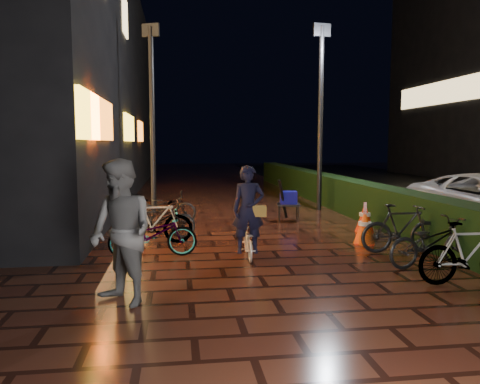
{
  "coord_description": "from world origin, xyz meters",
  "views": [
    {
      "loc": [
        -1.82,
        -7.63,
        2.09
      ],
      "look_at": [
        -0.57,
        1.7,
        1.1
      ],
      "focal_mm": 35.0,
      "sensor_mm": 36.0,
      "label": 1
    }
  ],
  "objects": [
    {
      "name": "parked_bikes_storefront",
      "position": [
        -2.25,
        2.57,
        0.43
      ],
      "size": [
        1.77,
        4.26,
        0.94
      ],
      "color": "black",
      "rests_on": "ground"
    },
    {
      "name": "hedge",
      "position": [
        3.3,
        8.0,
        0.5
      ],
      "size": [
        0.7,
        20.0,
        1.0
      ],
      "primitive_type": "cube",
      "color": "black",
      "rests_on": "ground"
    },
    {
      "name": "ground",
      "position": [
        0.0,
        0.0,
        0.0
      ],
      "size": [
        80.0,
        80.0,
        0.0
      ],
      "primitive_type": "plane",
      "color": "#381911",
      "rests_on": "ground"
    },
    {
      "name": "parked_bikes_hedge",
      "position": [
        2.4,
        -0.38,
        0.45
      ],
      "size": [
        1.69,
        2.52,
        0.94
      ],
      "color": "black",
      "rests_on": "ground"
    },
    {
      "name": "cyclist",
      "position": [
        -0.56,
        0.64,
        0.63
      ],
      "size": [
        0.62,
        1.2,
        1.69
      ],
      "color": "silver",
      "rests_on": "ground"
    },
    {
      "name": "bystander_person",
      "position": [
        -2.54,
        -1.58,
        0.95
      ],
      "size": [
        1.15,
        1.16,
        1.9
      ],
      "primitive_type": "imported",
      "rotation": [
        0.0,
        0.0,
        -0.82
      ],
      "color": "#565659",
      "rests_on": "ground"
    },
    {
      "name": "lamp_post_hedge",
      "position": [
        2.54,
        6.36,
        3.11
      ],
      "size": [
        0.54,
        0.16,
        5.65
      ],
      "color": "black",
      "rests_on": "ground"
    },
    {
      "name": "traffic_barrier",
      "position": [
        2.27,
        2.12,
        0.35
      ],
      "size": [
        1.01,
        1.71,
        0.7
      ],
      "color": "#FE540D",
      "rests_on": "ground"
    },
    {
      "name": "lamp_post_sf",
      "position": [
        -2.53,
        6.5,
        3.04
      ],
      "size": [
        0.52,
        0.27,
        5.52
      ],
      "color": "black",
      "rests_on": "ground"
    },
    {
      "name": "cart_assembly",
      "position": [
        1.11,
        4.53,
        0.59
      ],
      "size": [
        0.7,
        0.63,
        1.14
      ],
      "color": "black",
      "rests_on": "ground"
    }
  ]
}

